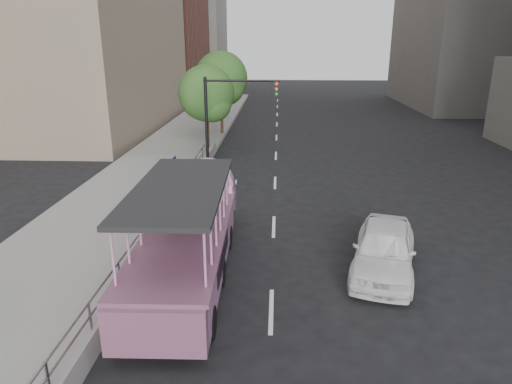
{
  "coord_description": "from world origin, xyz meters",
  "views": [
    {
      "loc": [
        1.11,
        -12.81,
        6.95
      ],
      "look_at": [
        0.35,
        2.82,
        1.83
      ],
      "focal_mm": 32.0,
      "sensor_mm": 36.0,
      "label": 1
    }
  ],
  "objects": [
    {
      "name": "traffic_signal",
      "position": [
        -1.7,
        12.5,
        3.5
      ],
      "size": [
        4.2,
        0.32,
        5.2
      ],
      "color": "black",
      "rests_on": "ground"
    },
    {
      "name": "midrise_stone_b",
      "position": [
        -16.0,
        64.0,
        10.0
      ],
      "size": [
        16.0,
        14.0,
        20.0
      ],
      "primitive_type": "cube",
      "color": "slate",
      "rests_on": "ground"
    },
    {
      "name": "guardrail",
      "position": [
        -3.12,
        2.0,
        1.14
      ],
      "size": [
        0.07,
        22.0,
        0.71
      ],
      "color": "#9D9DA1",
      "rests_on": "kerb_wall"
    },
    {
      "name": "duck_boat",
      "position": [
        -1.62,
        0.42,
        1.18
      ],
      "size": [
        2.59,
        9.67,
        3.19
      ],
      "color": "black",
      "rests_on": "ground"
    },
    {
      "name": "ground",
      "position": [
        0.0,
        0.0,
        0.0
      ],
      "size": [
        160.0,
        160.0,
        0.0
      ],
      "primitive_type": "plane",
      "color": "black"
    },
    {
      "name": "car",
      "position": [
        4.51,
        0.44,
        0.79
      ],
      "size": [
        3.01,
        4.95,
        1.57
      ],
      "primitive_type": "imported",
      "rotation": [
        0.0,
        0.0,
        -0.27
      ],
      "color": "white",
      "rests_on": "ground"
    },
    {
      "name": "kerb_wall",
      "position": [
        -3.12,
        2.0,
        0.48
      ],
      "size": [
        0.24,
        30.0,
        0.36
      ],
      "primitive_type": "cube",
      "color": "gray",
      "rests_on": "sidewalk"
    },
    {
      "name": "parking_sign",
      "position": [
        -2.64,
        3.0,
        1.87
      ],
      "size": [
        0.09,
        0.68,
        3.02
      ],
      "color": "black",
      "rests_on": "ground"
    },
    {
      "name": "sidewalk",
      "position": [
        -5.75,
        10.0,
        0.15
      ],
      "size": [
        5.5,
        80.0,
        0.3
      ],
      "primitive_type": "cube",
      "color": "#979692",
      "rests_on": "ground"
    },
    {
      "name": "street_tree_near",
      "position": [
        -3.3,
        15.93,
        3.82
      ],
      "size": [
        3.52,
        3.52,
        5.72
      ],
      "color": "#3D261B",
      "rests_on": "ground"
    },
    {
      "name": "street_tree_far",
      "position": [
        -3.1,
        21.93,
        4.31
      ],
      "size": [
        3.97,
        3.97,
        6.45
      ],
      "color": "#3D261B",
      "rests_on": "ground"
    }
  ]
}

